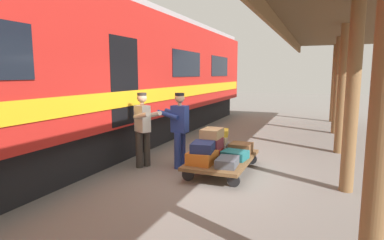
% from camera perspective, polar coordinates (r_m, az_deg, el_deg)
% --- Properties ---
extents(ground_plane, '(60.00, 60.00, 0.00)m').
position_cam_1_polar(ground_plane, '(6.89, 4.53, -9.74)').
color(ground_plane, slate).
extents(platform_canopy, '(3.20, 19.43, 3.56)m').
position_cam_1_polar(platform_canopy, '(6.38, 27.00, 17.69)').
color(platform_canopy, brown).
rests_on(platform_canopy, ground_plane).
extents(train_car, '(3.02, 20.93, 4.00)m').
position_cam_1_polar(train_car, '(8.45, -20.38, 7.30)').
color(train_car, '#B21E19').
rests_on(train_car, ground_plane).
extents(luggage_cart, '(1.18, 2.11, 0.31)m').
position_cam_1_polar(luggage_cart, '(7.06, 5.48, -7.06)').
color(luggage_cart, brown).
rests_on(luggage_cart, ground_plane).
extents(suitcase_slate_roller, '(0.43, 0.60, 0.17)m').
position_cam_1_polar(suitcase_slate_roller, '(6.41, 6.29, -7.44)').
color(suitcase_slate_roller, '#4C515B').
rests_on(suitcase_slate_roller, luggage_cart).
extents(suitcase_teal_softside, '(0.57, 0.52, 0.18)m').
position_cam_1_polar(suitcase_teal_softside, '(6.95, 7.60, -6.18)').
color(suitcase_teal_softside, '#1E666B').
rests_on(suitcase_teal_softside, luggage_cart).
extents(suitcase_red_plastic, '(0.51, 0.52, 0.20)m').
position_cam_1_polar(suitcase_red_plastic, '(7.10, 3.44, -5.76)').
color(suitcase_red_plastic, '#AD231E').
rests_on(suitcase_red_plastic, luggage_cart).
extents(suitcase_orange_carryall, '(0.54, 0.60, 0.24)m').
position_cam_1_polar(suitcase_orange_carryall, '(6.56, 1.82, -6.70)').
color(suitcase_orange_carryall, '#CC6B23').
rests_on(suitcase_orange_carryall, luggage_cart).
extents(suitcase_brown_leather, '(0.50, 0.47, 0.23)m').
position_cam_1_polar(suitcase_brown_leather, '(7.49, 8.71, -4.96)').
color(suitcase_brown_leather, brown).
rests_on(suitcase_brown_leather, luggage_cart).
extents(suitcase_gray_aluminum, '(0.46, 0.50, 0.19)m').
position_cam_1_polar(suitcase_gray_aluminum, '(7.63, 4.83, -4.81)').
color(suitcase_gray_aluminum, '#9EA0A5').
rests_on(suitcase_gray_aluminum, luggage_cart).
extents(suitcase_cream_canvas, '(0.41, 0.52, 0.17)m').
position_cam_1_polar(suitcase_cream_canvas, '(7.60, 4.89, -3.49)').
color(suitcase_cream_canvas, beige).
rests_on(suitcase_cream_canvas, suitcase_gray_aluminum).
extents(suitcase_burgundy_valise, '(0.44, 0.45, 0.23)m').
position_cam_1_polar(suitcase_burgundy_valise, '(7.02, 3.51, -4.14)').
color(suitcase_burgundy_valise, maroon).
rests_on(suitcase_burgundy_valise, suitcase_red_plastic).
extents(suitcase_navy_fabric, '(0.50, 0.61, 0.19)m').
position_cam_1_polar(suitcase_navy_fabric, '(6.54, 1.96, -4.78)').
color(suitcase_navy_fabric, navy).
rests_on(suitcase_navy_fabric, suitcase_orange_carryall).
extents(suitcase_yellow_case, '(0.51, 0.54, 0.15)m').
position_cam_1_polar(suitcase_yellow_case, '(7.60, 4.87, -2.24)').
color(suitcase_yellow_case, gold).
rests_on(suitcase_yellow_case, suitcase_cream_canvas).
extents(suitcase_tan_vintage, '(0.40, 0.55, 0.20)m').
position_cam_1_polar(suitcase_tan_vintage, '(7.00, 3.56, -2.38)').
color(suitcase_tan_vintage, tan).
rests_on(suitcase_tan_vintage, suitcase_burgundy_valise).
extents(porter_in_overalls, '(0.69, 0.47, 1.70)m').
position_cam_1_polar(porter_in_overalls, '(7.21, -2.32, -1.34)').
color(porter_in_overalls, navy).
rests_on(porter_in_overalls, ground_plane).
extents(porter_by_door, '(0.74, 0.62, 1.70)m').
position_cam_1_polar(porter_by_door, '(7.33, -8.71, -1.27)').
color(porter_by_door, '#332D28').
rests_on(porter_by_door, ground_plane).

